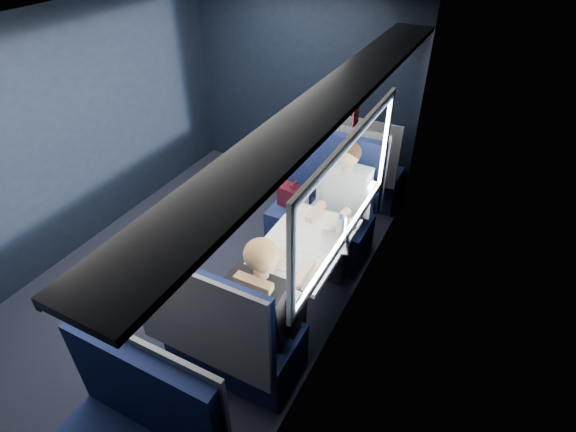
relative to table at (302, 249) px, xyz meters
The scene contains 12 objects.
ground 1.23m from the table, behind, with size 2.80×4.20×0.01m, color black.
room_shell 1.30m from the table, behind, with size 3.00×4.40×2.40m.
table is the anchor object (origin of this frame).
seat_bay_near 0.92m from the table, 102.47° to the left, with size 1.04×0.62×1.26m.
seat_bay_far 0.93m from the table, 101.78° to the right, with size 1.04×0.62×1.26m.
seat_row_front 1.82m from the table, 95.80° to the left, with size 1.04×0.51×1.16m.
man 0.70m from the table, 84.48° to the left, with size 0.53×0.56×1.32m.
woman 0.71m from the table, 84.55° to the right, with size 0.53×0.56×1.32m.
papers 0.09m from the table, 92.49° to the left, with size 0.59×0.86×0.01m, color white.
laptop 0.33m from the table, 19.99° to the left, with size 0.30×0.34×0.22m.
bottle_small 0.36m from the table, 43.10° to the left, with size 0.06×0.06×0.20m.
cup 0.47m from the table, 49.58° to the left, with size 0.07×0.07×0.09m, color white.
Camera 1 is at (2.22, -2.56, 3.05)m, focal length 28.00 mm.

